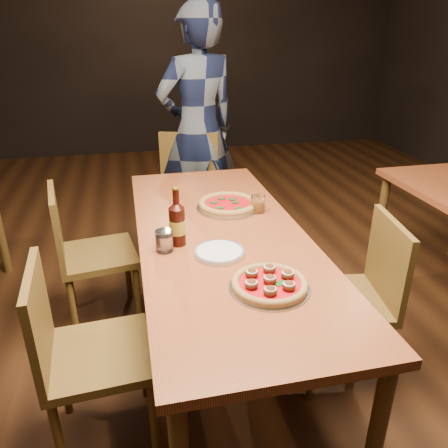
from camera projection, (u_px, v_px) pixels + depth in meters
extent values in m
plane|color=black|center=(222.00, 354.00, 2.43)|extent=(9.00, 9.00, 0.00)
plane|color=black|center=(149.00, 40.00, 5.81)|extent=(7.00, 0.00, 7.00)
cube|color=brown|center=(222.00, 237.00, 2.13)|extent=(0.80, 2.00, 0.04)
cylinder|color=#543C18|center=(146.00, 232.00, 3.05)|extent=(0.06, 0.06, 0.71)
cylinder|color=#543C18|center=(375.00, 440.00, 1.52)|extent=(0.06, 0.06, 0.71)
cylinder|color=#543C18|center=(240.00, 223.00, 3.19)|extent=(0.06, 0.06, 0.71)
cylinder|color=#543C18|center=(380.00, 222.00, 3.21)|extent=(0.06, 0.06, 0.71)
cylinder|color=#B7B7BF|center=(269.00, 288.00, 1.67)|extent=(0.31, 0.31, 0.01)
cylinder|color=#A68645|center=(269.00, 285.00, 1.67)|extent=(0.29, 0.29, 0.02)
torus|color=#A68645|center=(270.00, 283.00, 1.66)|extent=(0.29, 0.29, 0.03)
cylinder|color=#B00A1E|center=(270.00, 283.00, 1.66)|extent=(0.23, 0.23, 0.00)
cylinder|color=#B7B7BF|center=(228.00, 208.00, 2.41)|extent=(0.35, 0.35, 0.01)
cylinder|color=#A68645|center=(228.00, 205.00, 2.40)|extent=(0.32, 0.32, 0.02)
torus|color=#A68645|center=(228.00, 204.00, 2.40)|extent=(0.32, 0.32, 0.04)
cylinder|color=#B00A1E|center=(228.00, 203.00, 2.40)|extent=(0.25, 0.25, 0.00)
cylinder|color=white|center=(219.00, 252.00, 1.92)|extent=(0.22, 0.22, 0.02)
cylinder|color=black|center=(177.00, 227.00, 1.98)|extent=(0.07, 0.07, 0.18)
cylinder|color=black|center=(176.00, 199.00, 1.92)|extent=(0.03, 0.03, 0.09)
cylinder|color=gold|center=(177.00, 227.00, 1.98)|extent=(0.08, 0.08, 0.07)
cylinder|color=white|center=(164.00, 241.00, 1.93)|extent=(0.08, 0.08, 0.10)
cylinder|color=#9F5512|center=(258.00, 204.00, 2.35)|extent=(0.08, 0.08, 0.09)
imported|color=black|center=(198.00, 131.00, 3.40)|extent=(0.79, 0.64, 1.86)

